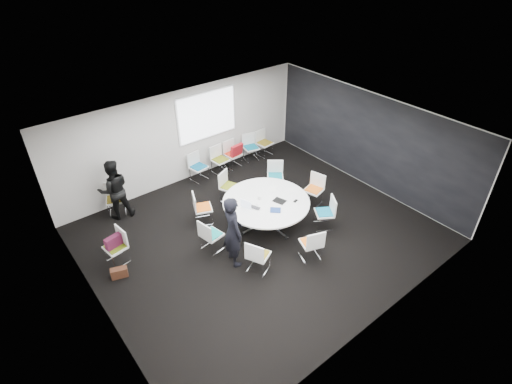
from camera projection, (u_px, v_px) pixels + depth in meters
room_shell at (263, 187)px, 9.43m from camera, size 8.08×7.08×2.88m
conference_table at (266, 207)px, 10.23m from camera, size 2.22×2.22×0.73m
projection_screen at (207, 115)px, 11.77m from camera, size 1.90×0.03×1.35m
chair_ring_a at (313, 195)px, 11.14m from camera, size 0.55×0.56×0.88m
chair_ring_b at (275, 181)px, 11.71m from camera, size 0.64×0.64×0.88m
chair_ring_c at (229, 192)px, 11.26m from camera, size 0.60×0.60×0.88m
chair_ring_d at (203, 213)px, 10.44m from camera, size 0.59×0.60×0.88m
chair_ring_e at (212, 240)px, 9.55m from camera, size 0.52×0.53×0.88m
chair_ring_f at (258, 261)px, 8.98m from camera, size 0.60×0.61×0.88m
chair_ring_g at (311, 249)px, 9.31m from camera, size 0.58×0.58×0.88m
chair_ring_h at (324, 218)px, 10.27m from camera, size 0.62×0.63×0.88m
chair_back_a at (199, 172)px, 12.15m from camera, size 0.53×0.53×0.88m
chair_back_b at (220, 165)px, 12.51m from camera, size 0.50×0.49×0.88m
chair_back_c at (233, 159)px, 12.81m from camera, size 0.50×0.49×0.88m
chair_back_d at (251, 152)px, 13.19m from camera, size 0.55×0.54×0.88m
chair_back_e at (264, 148)px, 13.44m from camera, size 0.51×0.50×0.88m
chair_spare_left at (117, 252)px, 9.21m from camera, size 0.51×0.52×0.88m
chair_person_back at (116, 204)px, 10.77m from camera, size 0.59×0.59×0.88m
person_main at (233, 231)px, 8.87m from camera, size 0.55×0.73×1.80m
person_back at (114, 190)px, 10.34m from camera, size 0.93×0.79×1.68m
laptop at (255, 207)px, 9.90m from camera, size 0.30×0.35×0.02m
laptop_lid at (246, 204)px, 9.77m from camera, size 0.11×0.29×0.22m
notebook_black at (279, 201)px, 10.10m from camera, size 0.30×0.35×0.02m
tablet_folio at (275, 210)px, 9.77m from camera, size 0.33×0.32×0.03m
papers_right at (272, 189)px, 10.57m from camera, size 0.37×0.35×0.00m
papers_front at (291, 191)px, 10.49m from camera, size 0.35×0.30×0.00m
cup at (259, 197)px, 10.16m from camera, size 0.08×0.08×0.09m
phone at (296, 201)px, 10.11m from camera, size 0.15×0.10×0.01m
maroon_bag at (114, 241)px, 9.00m from camera, size 0.42×0.22×0.28m
brown_bag at (119, 273)px, 8.89m from camera, size 0.39×0.27×0.24m
red_jacket at (237, 150)px, 12.42m from camera, size 0.46×0.21×0.36m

